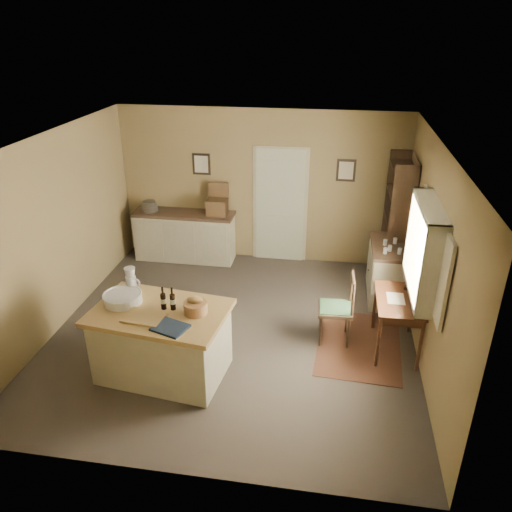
{
  "coord_description": "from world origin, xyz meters",
  "views": [
    {
      "loc": [
        1.25,
        -5.82,
        4.05
      ],
      "look_at": [
        0.3,
        0.13,
        1.15
      ],
      "focal_mm": 35.0,
      "sensor_mm": 36.0,
      "label": 1
    }
  ],
  "objects_px": {
    "sideboard": "(185,234)",
    "desk_chair": "(335,309)",
    "right_cabinet": "(388,271)",
    "writing_desk": "(399,305)",
    "shelving_unit": "(400,222)",
    "work_island": "(162,340)"
  },
  "relations": [
    {
      "from": "sideboard",
      "to": "work_island",
      "type": "bearing_deg",
      "value": -78.54
    },
    {
      "from": "work_island",
      "to": "sideboard",
      "type": "xyz_separation_m",
      "value": [
        -0.65,
        3.22,
        -0.0
      ]
    },
    {
      "from": "writing_desk",
      "to": "desk_chair",
      "type": "distance_m",
      "value": 0.83
    },
    {
      "from": "writing_desk",
      "to": "desk_chair",
      "type": "xyz_separation_m",
      "value": [
        -0.8,
        0.07,
        -0.19
      ]
    },
    {
      "from": "work_island",
      "to": "desk_chair",
      "type": "relative_size",
      "value": 1.75
    },
    {
      "from": "work_island",
      "to": "desk_chair",
      "type": "xyz_separation_m",
      "value": [
        2.08,
        1.05,
        0.0
      ]
    },
    {
      "from": "writing_desk",
      "to": "shelving_unit",
      "type": "height_order",
      "value": "shelving_unit"
    },
    {
      "from": "writing_desk",
      "to": "right_cabinet",
      "type": "distance_m",
      "value": 1.4
    },
    {
      "from": "work_island",
      "to": "desk_chair",
      "type": "bearing_deg",
      "value": 33.77
    },
    {
      "from": "sideboard",
      "to": "shelving_unit",
      "type": "xyz_separation_m",
      "value": [
        3.7,
        -0.26,
        0.58
      ]
    },
    {
      "from": "sideboard",
      "to": "desk_chair",
      "type": "xyz_separation_m",
      "value": [
        2.74,
        -2.17,
        0.0
      ]
    },
    {
      "from": "right_cabinet",
      "to": "sideboard",
      "type": "bearing_deg",
      "value": 166.37
    },
    {
      "from": "desk_chair",
      "to": "shelving_unit",
      "type": "height_order",
      "value": "shelving_unit"
    },
    {
      "from": "sideboard",
      "to": "writing_desk",
      "type": "bearing_deg",
      "value": -32.35
    },
    {
      "from": "work_island",
      "to": "shelving_unit",
      "type": "xyz_separation_m",
      "value": [
        3.04,
        2.96,
        0.58
      ]
    },
    {
      "from": "work_island",
      "to": "desk_chair",
      "type": "distance_m",
      "value": 2.33
    },
    {
      "from": "sideboard",
      "to": "right_cabinet",
      "type": "height_order",
      "value": "sideboard"
    },
    {
      "from": "desk_chair",
      "to": "right_cabinet",
      "type": "relative_size",
      "value": 0.9
    },
    {
      "from": "work_island",
      "to": "writing_desk",
      "type": "relative_size",
      "value": 1.78
    },
    {
      "from": "desk_chair",
      "to": "right_cabinet",
      "type": "xyz_separation_m",
      "value": [
        0.8,
        1.31,
        -0.03
      ]
    },
    {
      "from": "work_island",
      "to": "writing_desk",
      "type": "xyz_separation_m",
      "value": [
        2.89,
        0.98,
        0.19
      ]
    },
    {
      "from": "work_island",
      "to": "sideboard",
      "type": "bearing_deg",
      "value": 108.45
    }
  ]
}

